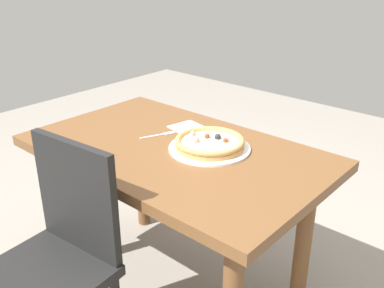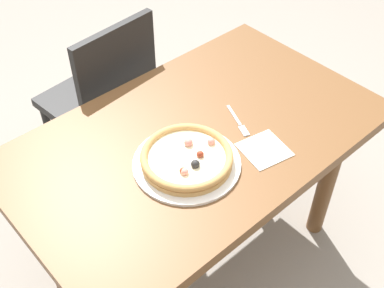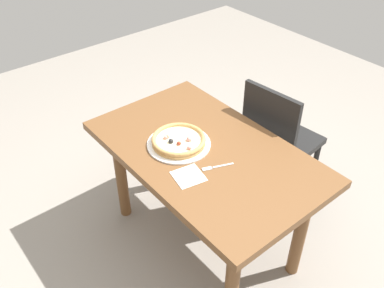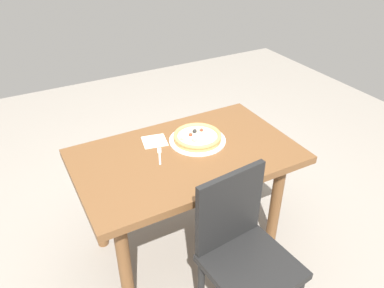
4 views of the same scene
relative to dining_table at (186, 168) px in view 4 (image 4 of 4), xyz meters
The scene contains 7 objects.
ground_plane 0.61m from the dining_table, ahead, with size 6.00×6.00×0.00m, color gray.
dining_table is the anchor object (origin of this frame).
chair_near 0.61m from the dining_table, 90.59° to the right, with size 0.44×0.44×0.90m.
plate 0.18m from the dining_table, 35.10° to the left, with size 0.34×0.34×0.01m, color white.
pizza 0.20m from the dining_table, 35.31° to the left, with size 0.29×0.29×0.05m.
fork 0.19m from the dining_table, 157.77° to the left, with size 0.08×0.16×0.00m.
napkin 0.25m from the dining_table, 118.39° to the left, with size 0.14×0.14×0.00m, color white.
Camera 4 is at (-0.81, -1.57, 1.91)m, focal length 34.88 mm.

